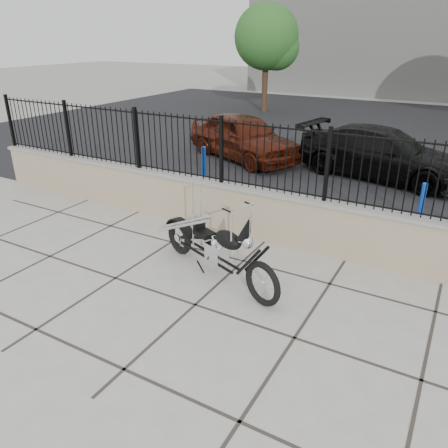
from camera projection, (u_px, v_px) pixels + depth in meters
ground_plane at (195, 305)px, 6.21m from camera, size 90.00×90.00×0.00m
parking_lot at (379, 138)px, 16.18m from camera, size 30.00×30.00×0.00m
retaining_wall at (269, 215)px, 8.01m from camera, size 14.00×0.36×0.96m
iron_fence at (271, 158)px, 7.58m from camera, size 14.00×0.08×1.20m
background_building at (438, 26)px, 25.75m from camera, size 22.00×6.00×8.00m
chopper_motorcycle at (214, 231)px, 6.68m from camera, size 2.57×1.35×1.55m
car_red at (243, 136)px, 13.24m from camera, size 4.34×3.17×1.37m
car_black at (382, 153)px, 11.50m from camera, size 4.75×2.62×1.30m
bollard_a at (204, 164)px, 11.26m from camera, size 0.13×0.13×0.91m
bollard_b at (422, 204)px, 8.66m from camera, size 0.11×0.11×0.87m
tree_left at (267, 34)px, 20.36m from camera, size 3.01×3.01×5.08m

